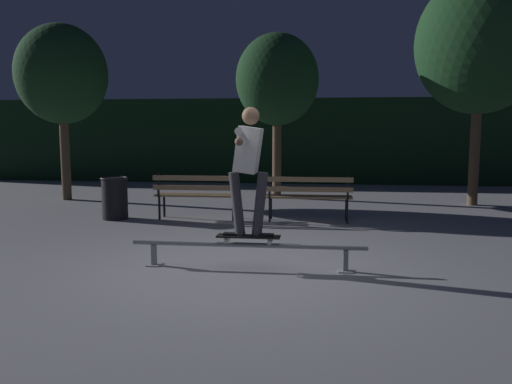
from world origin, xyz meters
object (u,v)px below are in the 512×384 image
object	(u,v)px
skateboard	(248,237)
skateboarder	(249,160)
park_bench_left_center	(308,193)
tree_far_left	(62,75)
grind_rail	(248,248)
park_bench_leftmost	(197,191)
trash_can	(115,197)
tree_behind_benches	(277,80)
tree_far_right	(480,44)

from	to	relation	value
skateboard	skateboarder	xyz separation A→B (m)	(0.00, -0.00, 0.94)
park_bench_left_center	tree_far_left	world-z (taller)	tree_far_left
grind_rail	park_bench_left_center	distance (m)	3.37
skateboarder	tree_far_left	world-z (taller)	tree_far_left
skateboarder	park_bench_leftmost	xyz separation A→B (m)	(-1.44, 3.29, -0.79)
skateboarder	park_bench_left_center	distance (m)	3.45
grind_rail	skateboarder	distance (m)	1.08
tree_far_left	trash_can	bearing A→B (deg)	-47.97
skateboarder	park_bench_leftmost	bearing A→B (deg)	113.60
grind_rail	tree_behind_benches	bearing A→B (deg)	91.64
grind_rail	tree_behind_benches	xyz separation A→B (m)	(-0.19, 6.64, 2.63)
skateboarder	trash_can	bearing A→B (deg)	133.41
tree_far_left	park_bench_leftmost	bearing A→B (deg)	-31.78
tree_far_right	grind_rail	bearing A→B (deg)	-126.01
tree_far_left	park_bench_left_center	bearing A→B (deg)	-21.75
skateboard	park_bench_leftmost	xyz separation A→B (m)	(-1.43, 3.29, 0.14)
grind_rail	skateboard	bearing A→B (deg)	0.00
tree_far_left	trash_can	world-z (taller)	tree_far_left
skateboard	park_bench_leftmost	size ratio (longest dim) A/B	0.49
skateboard	tree_far_right	bearing A→B (deg)	54.05
park_bench_left_center	tree_far_left	distance (m)	6.78
park_bench_leftmost	tree_far_right	bearing A→B (deg)	24.61
grind_rail	skateboarder	world-z (taller)	skateboarder
skateboard	park_bench_left_center	bearing A→B (deg)	78.72
skateboard	trash_can	distance (m)	4.36
skateboarder	tree_far_right	size ratio (longest dim) A/B	0.31
tree_behind_benches	park_bench_leftmost	bearing A→B (deg)	-110.22
tree_far_right	trash_can	bearing A→B (deg)	-159.39
skateboard	tree_behind_benches	bearing A→B (deg)	91.73
skateboarder	park_bench_left_center	size ratio (longest dim) A/B	0.97
grind_rail	skateboarder	bearing A→B (deg)	-0.18
skateboarder	park_bench_left_center	bearing A→B (deg)	78.77
tree_far_right	skateboarder	bearing A→B (deg)	-125.93
skateboard	tree_far_right	xyz separation A→B (m)	(4.28, 5.91, 3.14)
skateboard	tree_behind_benches	distance (m)	7.09
tree_behind_benches	tree_far_right	bearing A→B (deg)	-9.26
tree_far_right	park_bench_leftmost	bearing A→B (deg)	-155.39
park_bench_leftmost	tree_far_right	world-z (taller)	tree_far_right
skateboard	park_bench_leftmost	world-z (taller)	park_bench_leftmost
park_bench_leftmost	tree_far_left	distance (m)	5.07
park_bench_leftmost	tree_behind_benches	world-z (taller)	tree_behind_benches
tree_far_left	grind_rail	bearing A→B (deg)	-47.25
park_bench_leftmost	tree_behind_benches	size ratio (longest dim) A/B	0.40
skateboarder	trash_can	size ratio (longest dim) A/B	1.95
park_bench_left_center	tree_far_right	bearing A→B (deg)	35.82
skateboard	tree_far_right	distance (m)	7.95
skateboard	park_bench_left_center	size ratio (longest dim) A/B	0.49
skateboard	tree_behind_benches	xyz separation A→B (m)	(-0.20, 6.64, 2.49)
park_bench_left_center	tree_far_left	bearing A→B (deg)	158.25
skateboarder	skateboard	bearing A→B (deg)	179.19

